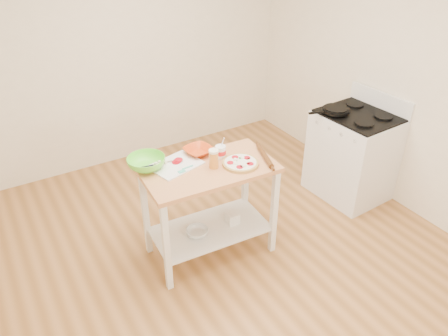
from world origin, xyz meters
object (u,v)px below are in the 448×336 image
rolling_pin (265,156)px  shelf_bin (232,218)px  knife (153,166)px  spatula (185,169)px  shelf_glass_bowl (197,232)px  cutting_board (175,165)px  skillet (335,110)px  prep_island (209,193)px  pizza (240,163)px  gas_stove (352,155)px  yogurt_tub (221,152)px  beer_pint (214,159)px  orange_bowl (198,151)px  green_bowl (146,163)px

rolling_pin → shelf_bin: rolling_pin is taller
knife → spatula: bearing=-36.0°
rolling_pin → shelf_glass_bowl: size_ratio=1.87×
cutting_board → skillet: bearing=-13.2°
cutting_board → rolling_pin: bearing=-36.1°
prep_island → shelf_bin: prep_island is taller
cutting_board → pizza: bearing=-43.9°
gas_stove → spatula: size_ratio=7.43×
pizza → cutting_board: 0.54m
skillet → prep_island: bearing=-158.2°
skillet → yogurt_tub: bearing=-161.0°
rolling_pin → beer_pint: bearing=168.3°
skillet → shelf_bin: size_ratio=4.01×
spatula → skillet: bearing=0.1°
gas_stove → shelf_glass_bowl: gas_stove is taller
shelf_bin → rolling_pin: bearing=-16.1°
knife → gas_stove: bearing=1.6°
skillet → pizza: skillet is taller
prep_island → cutting_board: size_ratio=2.46×
orange_bowl → yogurt_tub: 0.20m
prep_island → pizza: (0.25, -0.10, 0.27)m
knife → skillet: bearing=5.5°
prep_island → gas_stove: gas_stove is taller
pizza → shelf_glass_bowl: size_ratio=1.55×
yogurt_tub → shelf_glass_bowl: size_ratio=1.00×
beer_pint → rolling_pin: beer_pint is taller
rolling_pin → cutting_board: bearing=158.1°
skillet → rolling_pin: (-1.10, -0.32, -0.05)m
skillet → shelf_glass_bowl: bearing=-158.1°
beer_pint → yogurt_tub: bearing=40.4°
prep_island → orange_bowl: bearing=82.2°
prep_island → rolling_pin: rolling_pin is taller
shelf_glass_bowl → rolling_pin: bearing=-8.3°
cutting_board → rolling_pin: size_ratio=1.26×
cutting_board → shelf_bin: bearing=-39.4°
prep_island → pizza: bearing=-21.7°
orange_bowl → knife: bearing=-178.9°
prep_island → rolling_pin: bearing=-13.3°
green_bowl → rolling_pin: green_bowl is taller
beer_pint → rolling_pin: 0.46m
gas_stove → shelf_bin: bearing=-179.9°
knife → beer_pint: size_ratio=1.68×
yogurt_tub → pizza: bearing=-66.8°
shelf_bin → yogurt_tub: bearing=110.8°
prep_island → orange_bowl: size_ratio=4.77×
yogurt_tub → shelf_bin: yogurt_tub is taller
rolling_pin → gas_stove: bearing=7.3°
prep_island → yogurt_tub: (0.17, 0.09, 0.31)m
spatula → yogurt_tub: 0.36m
skillet → green_bowl: size_ratio=1.38×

